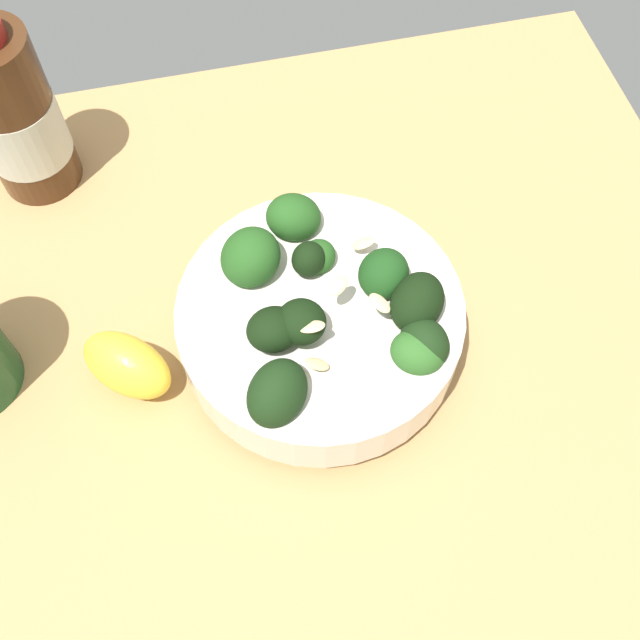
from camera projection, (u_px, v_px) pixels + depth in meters
ground_plane at (334, 372)px, 59.55cm from camera, size 67.86×67.86×3.16cm
bowl_of_broccoli at (321, 319)px, 55.29cm from camera, size 20.90×20.90×10.25cm
lemon_wedge at (127, 365)px, 55.24cm from camera, size 7.88×8.11×5.16cm
bottle_short at (15, 117)px, 61.07cm from camera, size 7.06×7.06×16.21cm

